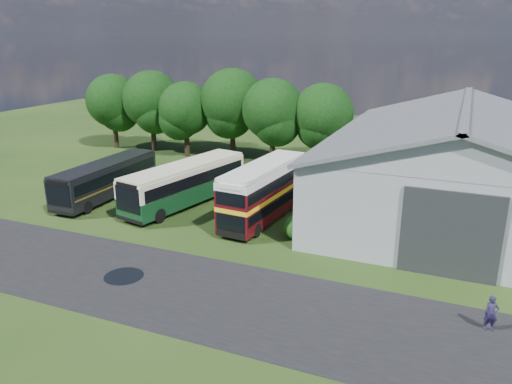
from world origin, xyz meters
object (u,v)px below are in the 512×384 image
at_px(bus_green_single, 186,183).
at_px(visitor_a, 491,314).
at_px(bus_maroon_double, 264,192).
at_px(bus_dark_single, 106,179).
at_px(storage_shed, 460,157).

xyz_separation_m(bus_green_single, visitor_a, (21.83, -10.09, -0.89)).
bearing_deg(bus_maroon_double, visitor_a, -27.60).
distance_m(bus_green_single, bus_dark_single, 6.96).
bearing_deg(bus_maroon_double, bus_green_single, 178.65).
bearing_deg(bus_maroon_double, storage_shed, 35.11).
relative_size(bus_green_single, bus_maroon_double, 1.24).
height_order(bus_dark_single, visitor_a, bus_dark_single).
relative_size(bus_green_single, visitor_a, 7.12).
bearing_deg(bus_green_single, bus_dark_single, -159.93).
height_order(storage_shed, bus_green_single, storage_shed).
bearing_deg(visitor_a, bus_maroon_double, 134.68).
distance_m(storage_shed, bus_dark_single, 27.81).
relative_size(bus_green_single, bus_dark_single, 1.12).
relative_size(bus_maroon_double, bus_dark_single, 0.90).
relative_size(storage_shed, visitor_a, 14.50).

